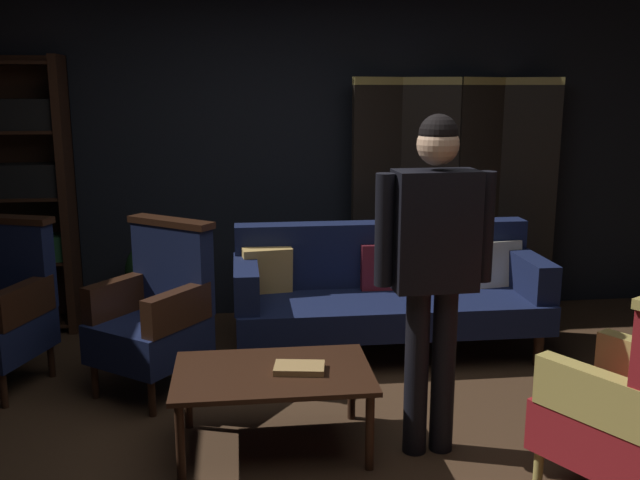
{
  "coord_description": "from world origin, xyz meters",
  "views": [
    {
      "loc": [
        -0.47,
        -3.15,
        1.82
      ],
      "look_at": [
        0.0,
        0.8,
        0.95
      ],
      "focal_mm": 39.22,
      "sensor_mm": 36.0,
      "label": 1
    }
  ],
  "objects_px": {
    "folding_screen": "(453,193)",
    "potted_plant": "(156,280)",
    "velvet_couch": "(387,288)",
    "armchair_wing_left": "(156,313)",
    "armchair_gilt_accent": "(635,403)",
    "bookshelf": "(8,189)",
    "book_tan_leather": "(299,368)",
    "coffee_table": "(273,379)",
    "standing_figure": "(434,256)"
  },
  "relations": [
    {
      "from": "bookshelf",
      "to": "book_tan_leather",
      "type": "distance_m",
      "value": 2.92
    },
    {
      "from": "potted_plant",
      "to": "book_tan_leather",
      "type": "relative_size",
      "value": 2.92
    },
    {
      "from": "folding_screen",
      "to": "velvet_couch",
      "type": "relative_size",
      "value": 0.9
    },
    {
      "from": "bookshelf",
      "to": "book_tan_leather",
      "type": "relative_size",
      "value": 8.12
    },
    {
      "from": "potted_plant",
      "to": "book_tan_leather",
      "type": "height_order",
      "value": "potted_plant"
    },
    {
      "from": "velvet_couch",
      "to": "potted_plant",
      "type": "bearing_deg",
      "value": 162.39
    },
    {
      "from": "standing_figure",
      "to": "potted_plant",
      "type": "distance_m",
      "value": 2.55
    },
    {
      "from": "armchair_wing_left",
      "to": "potted_plant",
      "type": "relative_size",
      "value": 1.41
    },
    {
      "from": "armchair_gilt_accent",
      "to": "bookshelf",
      "type": "bearing_deg",
      "value": 140.84
    },
    {
      "from": "armchair_gilt_accent",
      "to": "standing_figure",
      "type": "distance_m",
      "value": 1.08
    },
    {
      "from": "armchair_gilt_accent",
      "to": "book_tan_leather",
      "type": "distance_m",
      "value": 1.55
    },
    {
      "from": "bookshelf",
      "to": "coffee_table",
      "type": "relative_size",
      "value": 2.05
    },
    {
      "from": "coffee_table",
      "to": "armchair_gilt_accent",
      "type": "distance_m",
      "value": 1.68
    },
    {
      "from": "velvet_couch",
      "to": "standing_figure",
      "type": "distance_m",
      "value": 1.53
    },
    {
      "from": "velvet_couch",
      "to": "book_tan_leather",
      "type": "distance_m",
      "value": 1.5
    },
    {
      "from": "standing_figure",
      "to": "bookshelf",
      "type": "bearing_deg",
      "value": 140.5
    },
    {
      "from": "folding_screen",
      "to": "potted_plant",
      "type": "relative_size",
      "value": 2.58
    },
    {
      "from": "coffee_table",
      "to": "potted_plant",
      "type": "bearing_deg",
      "value": 113.07
    },
    {
      "from": "armchair_gilt_accent",
      "to": "book_tan_leather",
      "type": "xyz_separation_m",
      "value": [
        -1.39,
        0.68,
        -0.05
      ]
    },
    {
      "from": "book_tan_leather",
      "to": "coffee_table",
      "type": "bearing_deg",
      "value": 171.72
    },
    {
      "from": "folding_screen",
      "to": "book_tan_leather",
      "type": "relative_size",
      "value": 7.53
    },
    {
      "from": "armchair_wing_left",
      "to": "book_tan_leather",
      "type": "xyz_separation_m",
      "value": [
        0.8,
        -0.83,
        -0.05
      ]
    },
    {
      "from": "coffee_table",
      "to": "potted_plant",
      "type": "height_order",
      "value": "potted_plant"
    },
    {
      "from": "velvet_couch",
      "to": "folding_screen",
      "type": "bearing_deg",
      "value": 48.9
    },
    {
      "from": "velvet_couch",
      "to": "armchair_wing_left",
      "type": "distance_m",
      "value": 1.61
    },
    {
      "from": "bookshelf",
      "to": "velvet_couch",
      "type": "height_order",
      "value": "bookshelf"
    },
    {
      "from": "armchair_gilt_accent",
      "to": "velvet_couch",
      "type": "bearing_deg",
      "value": 108.26
    },
    {
      "from": "velvet_couch",
      "to": "standing_figure",
      "type": "relative_size",
      "value": 1.25
    },
    {
      "from": "armchair_wing_left",
      "to": "folding_screen",
      "type": "bearing_deg",
      "value": 30.13
    },
    {
      "from": "velvet_couch",
      "to": "bookshelf",
      "type": "bearing_deg",
      "value": 164.69
    },
    {
      "from": "bookshelf",
      "to": "armchair_gilt_accent",
      "type": "height_order",
      "value": "bookshelf"
    },
    {
      "from": "folding_screen",
      "to": "standing_figure",
      "type": "bearing_deg",
      "value": -109.64
    },
    {
      "from": "book_tan_leather",
      "to": "velvet_couch",
      "type": "bearing_deg",
      "value": 60.83
    },
    {
      "from": "standing_figure",
      "to": "book_tan_leather",
      "type": "bearing_deg",
      "value": 171.04
    },
    {
      "from": "coffee_table",
      "to": "velvet_couch",
      "type": "bearing_deg",
      "value": 56.2
    },
    {
      "from": "folding_screen",
      "to": "book_tan_leather",
      "type": "distance_m",
      "value": 2.63
    },
    {
      "from": "standing_figure",
      "to": "armchair_wing_left",
      "type": "bearing_deg",
      "value": 147.28
    },
    {
      "from": "armchair_gilt_accent",
      "to": "book_tan_leather",
      "type": "bearing_deg",
      "value": 153.89
    },
    {
      "from": "armchair_wing_left",
      "to": "book_tan_leather",
      "type": "bearing_deg",
      "value": -46.01
    },
    {
      "from": "bookshelf",
      "to": "armchair_wing_left",
      "type": "bearing_deg",
      "value": -46.37
    },
    {
      "from": "armchair_wing_left",
      "to": "velvet_couch",
      "type": "bearing_deg",
      "value": 17.65
    },
    {
      "from": "folding_screen",
      "to": "armchair_gilt_accent",
      "type": "height_order",
      "value": "folding_screen"
    },
    {
      "from": "armchair_wing_left",
      "to": "coffee_table",
      "type": "bearing_deg",
      "value": -50.52
    },
    {
      "from": "armchair_wing_left",
      "to": "potted_plant",
      "type": "height_order",
      "value": "armchair_wing_left"
    },
    {
      "from": "coffee_table",
      "to": "standing_figure",
      "type": "relative_size",
      "value": 0.59
    },
    {
      "from": "potted_plant",
      "to": "armchair_wing_left",
      "type": "bearing_deg",
      "value": -83.86
    },
    {
      "from": "velvet_couch",
      "to": "potted_plant",
      "type": "distance_m",
      "value": 1.72
    },
    {
      "from": "bookshelf",
      "to": "standing_figure",
      "type": "relative_size",
      "value": 1.2
    },
    {
      "from": "armchair_wing_left",
      "to": "potted_plant",
      "type": "xyz_separation_m",
      "value": [
        -0.11,
        1.01,
        -0.07
      ]
    },
    {
      "from": "bookshelf",
      "to": "folding_screen",
      "type": "bearing_deg",
      "value": 1.25
    }
  ]
}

